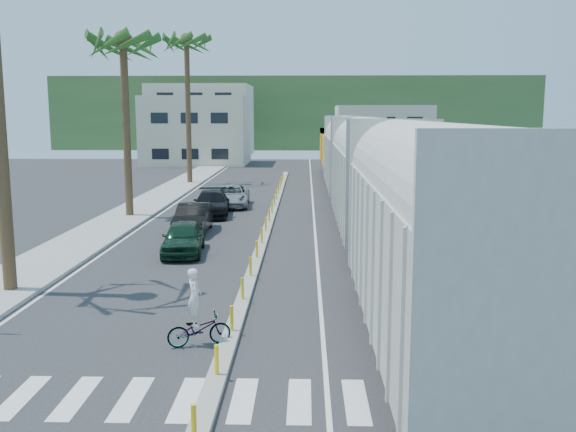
# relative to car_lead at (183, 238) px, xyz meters

# --- Properties ---
(ground) EXTENTS (140.00, 140.00, 0.00)m
(ground) POSITION_rel_car_lead_xyz_m (3.28, -12.27, -0.71)
(ground) COLOR #28282B
(ground) RESTS_ON ground
(sidewalk) EXTENTS (3.00, 90.00, 0.15)m
(sidewalk) POSITION_rel_car_lead_xyz_m (-5.22, 12.73, -0.64)
(sidewalk) COLOR gray
(sidewalk) RESTS_ON ground
(rails) EXTENTS (1.56, 100.00, 0.06)m
(rails) POSITION_rel_car_lead_xyz_m (8.28, 15.73, -0.68)
(rails) COLOR black
(rails) RESTS_ON ground
(median) EXTENTS (0.45, 60.00, 0.85)m
(median) POSITION_rel_car_lead_xyz_m (3.28, 7.69, -0.62)
(median) COLOR gray
(median) RESTS_ON ground
(crosswalk) EXTENTS (14.00, 2.20, 0.01)m
(crosswalk) POSITION_rel_car_lead_xyz_m (3.28, -14.27, -0.70)
(crosswalk) COLOR silver
(crosswalk) RESTS_ON ground
(lane_markings) EXTENTS (9.42, 90.00, 0.01)m
(lane_markings) POSITION_rel_car_lead_xyz_m (1.13, 12.73, -0.71)
(lane_markings) COLOR silver
(lane_markings) RESTS_ON ground
(freight_train) EXTENTS (3.00, 60.94, 5.85)m
(freight_train) POSITION_rel_car_lead_xyz_m (8.28, 8.66, 2.19)
(freight_train) COLOR #AFACA1
(freight_train) RESTS_ON ground
(palm_trees) EXTENTS (3.50, 37.20, 13.75)m
(palm_trees) POSITION_rel_car_lead_xyz_m (-4.82, 10.43, 10.10)
(palm_trees) COLOR brown
(palm_trees) RESTS_ON ground
(buildings) EXTENTS (38.00, 27.00, 10.00)m
(buildings) POSITION_rel_car_lead_xyz_m (-3.13, 59.39, 3.65)
(buildings) COLOR beige
(buildings) RESTS_ON ground
(hillside) EXTENTS (80.00, 20.00, 12.00)m
(hillside) POSITION_rel_car_lead_xyz_m (3.28, 87.73, 5.29)
(hillside) COLOR #385628
(hillside) RESTS_ON ground
(car_lead) EXTENTS (2.44, 4.48, 1.42)m
(car_lead) POSITION_rel_car_lead_xyz_m (0.00, 0.00, 0.00)
(car_lead) COLOR black
(car_lead) RESTS_ON ground
(car_second) EXTENTS (1.69, 4.52, 1.47)m
(car_second) POSITION_rel_car_lead_xyz_m (-0.44, 5.04, 0.03)
(car_second) COLOR black
(car_second) RESTS_ON ground
(car_third) EXTENTS (2.98, 5.43, 1.47)m
(car_third) POSITION_rel_car_lead_xyz_m (-0.31, 10.52, 0.02)
(car_third) COLOR black
(car_third) RESTS_ON ground
(car_rear) EXTENTS (2.87, 5.28, 1.40)m
(car_rear) POSITION_rel_car_lead_xyz_m (0.39, 14.39, -0.01)
(car_rear) COLOR #A0A3A5
(car_rear) RESTS_ON ground
(cyclist) EXTENTS (1.62, 2.03, 2.08)m
(cyclist) POSITION_rel_car_lead_xyz_m (2.49, -11.03, -0.07)
(cyclist) COLOR #9EA0A5
(cyclist) RESTS_ON ground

